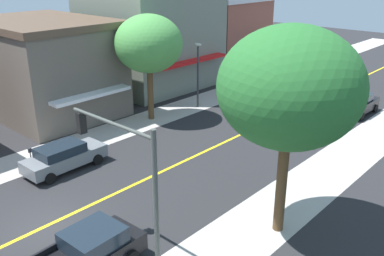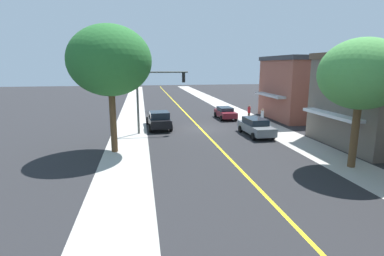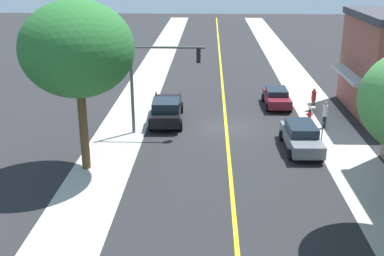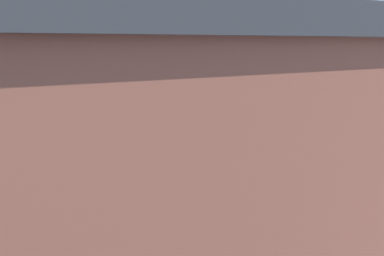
% 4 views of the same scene
% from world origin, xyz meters
% --- Properties ---
extents(ground_plane, '(140.00, 140.00, 0.00)m').
position_xyz_m(ground_plane, '(0.00, 0.00, 0.00)').
color(ground_plane, '#262628').
extents(road_centerline_stripe, '(0.20, 126.00, 0.00)m').
position_xyz_m(road_centerline_stripe, '(0.00, 0.00, 0.00)').
color(road_centerline_stripe, yellow).
rests_on(road_centerline_stripe, ground).
extents(brick_apartment_block, '(12.60, 8.45, 7.33)m').
position_xyz_m(brick_apartment_block, '(-14.59, 8.73, 3.68)').
color(brick_apartment_block, '#665B51').
rests_on(brick_apartment_block, ground).
extents(corner_shop_building, '(11.07, 11.23, 15.11)m').
position_xyz_m(corner_shop_building, '(-14.59, 20.08, 7.56)').
color(corner_shop_building, gray).
rests_on(corner_shop_building, ground).
extents(tan_rowhouse, '(10.60, 8.63, 7.97)m').
position_xyz_m(tan_rowhouse, '(-14.58, 30.35, 4.00)').
color(tan_rowhouse, '#935142').
rests_on(tan_rowhouse, ground).
extents(street_tree_left_near, '(4.99, 4.99, 7.92)m').
position_xyz_m(street_tree_left_near, '(-7.10, 13.08, 5.77)').
color(street_tree_left_near, brown).
rests_on(street_tree_left_near, ground).
extents(street_tree_right_corner, '(5.87, 5.87, 9.12)m').
position_xyz_m(street_tree_right_corner, '(7.96, 6.99, 6.61)').
color(street_tree_right_corner, brown).
rests_on(street_tree_right_corner, ground).
extents(parking_meter, '(0.12, 0.18, 1.29)m').
position_xyz_m(parking_meter, '(-5.93, 2.55, 0.85)').
color(parking_meter, '#4C4C51').
rests_on(parking_meter, ground).
extents(traffic_light_mast, '(4.80, 0.32, 6.05)m').
position_xyz_m(traffic_light_mast, '(4.72, 1.23, 4.09)').
color(traffic_light_mast, '#474C47').
rests_on(traffic_light_mast, ground).
extents(street_lamp, '(0.70, 0.36, 5.33)m').
position_xyz_m(street_lamp, '(-6.39, 17.69, 3.38)').
color(street_lamp, '#38383D').
rests_on(street_lamp, ground).
extents(red_sedan_left_curb, '(2.17, 4.76, 1.55)m').
position_xyz_m(red_sedan_left_curb, '(-4.05, 24.68, 0.81)').
color(red_sedan_left_curb, red).
rests_on(red_sedan_left_curb, ground).
extents(grey_sedan_left_curb, '(2.15, 4.84, 1.57)m').
position_xyz_m(grey_sedan_left_curb, '(-4.40, 3.79, 0.82)').
color(grey_sedan_left_curb, slate).
rests_on(grey_sedan_left_curb, ground).
extents(black_sedan_right_curb, '(2.12, 4.15, 1.65)m').
position_xyz_m(black_sedan_right_curb, '(4.23, 24.90, 0.85)').
color(black_sedan_right_curb, black).
rests_on(black_sedan_right_curb, ground).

